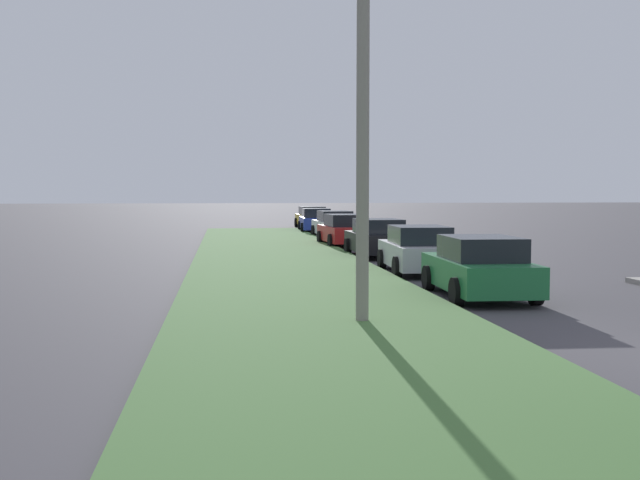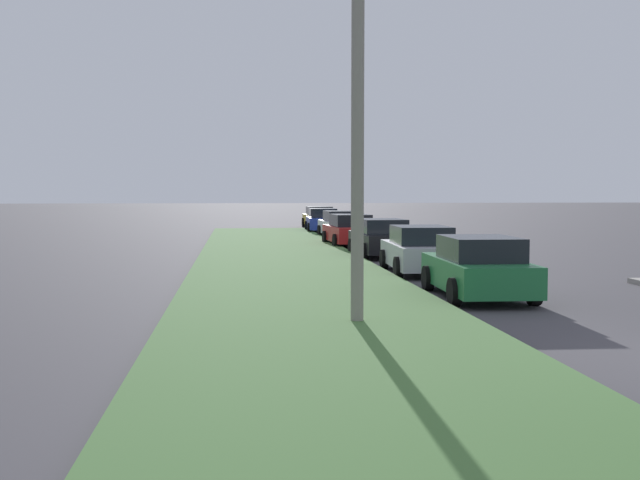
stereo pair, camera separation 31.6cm
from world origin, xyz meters
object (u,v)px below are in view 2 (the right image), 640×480
object	(u,v)px
parked_car_white	(340,225)
parked_car_yellow	(319,217)
parked_car_black	(381,238)
parked_car_green	(478,268)
streetlight	(376,91)
parked_car_blue	(322,221)
parked_car_red	(350,231)
parked_car_silver	(420,250)

from	to	relation	value
parked_car_white	parked_car_yellow	bearing A→B (deg)	-2.84
parked_car_white	parked_car_black	bearing A→B (deg)	177.47
parked_car_white	parked_car_green	bearing A→B (deg)	177.92
parked_car_yellow	streetlight	bearing A→B (deg)	174.03
parked_car_green	parked_car_blue	xyz separation A→B (m)	(29.39, 0.46, 0.00)
parked_car_green	streetlight	bearing A→B (deg)	139.97
parked_car_red	parked_car_yellow	size ratio (longest dim) A/B	1.01
parked_car_silver	parked_car_black	bearing A→B (deg)	3.01
parked_car_black	parked_car_yellow	distance (m)	23.51
parked_car_red	parked_car_black	bearing A→B (deg)	-179.95
parked_car_black	parked_car_yellow	world-z (taller)	same
parked_car_white	streetlight	bearing A→B (deg)	171.28
parked_car_white	parked_car_blue	bearing A→B (deg)	0.39
parked_car_black	parked_car_silver	bearing A→B (deg)	179.35
parked_car_black	parked_car_red	distance (m)	5.94
parked_car_yellow	parked_car_green	bearing A→B (deg)	178.66
parked_car_blue	parked_car_green	bearing A→B (deg)	-177.27
parked_car_red	streetlight	xyz separation A→B (m)	(-20.86, 2.58, 3.67)
parked_car_red	parked_car_white	world-z (taller)	same
parked_car_red	parked_car_green	bearing A→B (deg)	178.37
parked_car_silver	parked_car_black	size ratio (longest dim) A/B	1.00
parked_car_black	parked_car_white	world-z (taller)	same
streetlight	parked_car_black	bearing A→B (deg)	-11.11
parked_car_white	streetlight	size ratio (longest dim) A/B	0.58
parked_car_green	streetlight	distance (m)	5.93
parked_car_green	streetlight	size ratio (longest dim) A/B	0.58
parked_car_red	parked_car_blue	xyz separation A→B (m)	(12.00, -0.07, 0.00)
parked_car_green	parked_car_blue	distance (m)	29.39
parked_car_green	streetlight	xyz separation A→B (m)	(-3.47, 3.11, 3.67)
parked_car_yellow	streetlight	world-z (taller)	streetlight
parked_car_silver	parked_car_blue	world-z (taller)	same
parked_car_green	parked_car_blue	size ratio (longest dim) A/B	1.00
parked_car_white	streetlight	distance (m)	27.30
parked_car_black	parked_car_red	bearing A→B (deg)	1.93
parked_car_black	parked_car_yellow	xyz separation A→B (m)	(23.51, -0.08, 0.00)
parked_car_red	parked_car_white	distance (m)	6.04
parked_car_green	parked_car_yellow	size ratio (longest dim) A/B	1.00
parked_car_silver	streetlight	distance (m)	10.13
parked_car_white	parked_car_blue	world-z (taller)	same
parked_car_silver	streetlight	size ratio (longest dim) A/B	0.58
parked_car_white	parked_car_blue	xyz separation A→B (m)	(5.97, 0.30, 0.00)
parked_car_silver	parked_car_red	size ratio (longest dim) A/B	0.99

